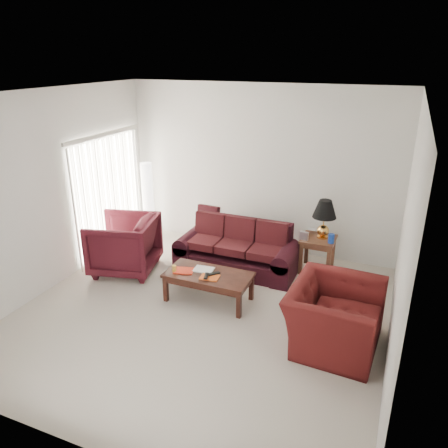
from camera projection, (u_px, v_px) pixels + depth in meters
name	position (u px, v px, depth m)	size (l,w,h in m)	color
floor	(201.00, 312.00, 6.23)	(5.00, 5.00, 0.00)	beige
blinds	(109.00, 195.00, 7.82)	(0.10, 2.00, 2.16)	silver
sofa	(236.00, 247.00, 7.32)	(2.02, 0.87, 0.83)	black
throw_pillow	(208.00, 217.00, 7.97)	(0.41, 0.12, 0.41)	black
end_table	(317.00, 254.00, 7.33)	(0.55, 0.55, 0.60)	#4E301A
table_lamp	(324.00, 219.00, 7.11)	(0.39, 0.39, 0.65)	#E7A248
clock	(304.00, 236.00, 7.13)	(0.14, 0.05, 0.14)	silver
blue_canister	(331.00, 239.00, 7.00)	(0.10, 0.10, 0.15)	#173796
picture_frame	(312.00, 229.00, 7.39)	(0.12, 0.02, 0.15)	white
floor_lamp	(148.00, 201.00, 8.45)	(0.25, 0.25, 1.56)	white
armchair_left	(124.00, 245.00, 7.28)	(1.01, 1.04, 0.95)	#3E0E16
armchair_right	(334.00, 316.00, 5.42)	(1.22, 1.07, 0.80)	#461010
coffee_table	(209.00, 287.00, 6.46)	(1.26, 0.63, 0.44)	black
magazine_red	(184.00, 271.00, 6.46)	(0.29, 0.22, 0.02)	red
magazine_white	(204.00, 270.00, 6.49)	(0.29, 0.22, 0.02)	white
magazine_orange	(210.00, 277.00, 6.27)	(0.27, 0.20, 0.02)	#CA4F17
remote_a	(206.00, 276.00, 6.26)	(0.05, 0.18, 0.02)	black
remote_b	(214.00, 274.00, 6.33)	(0.05, 0.18, 0.02)	black
yellow_glass	(174.00, 269.00, 6.41)	(0.06, 0.06, 0.11)	gold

